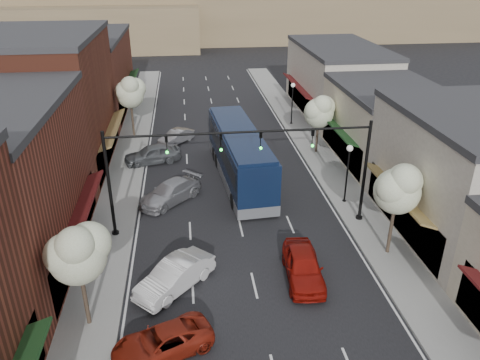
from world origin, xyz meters
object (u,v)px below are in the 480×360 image
object	(u,v)px
coach_bus	(240,154)
parked_car_c	(170,192)
tree_right_far	(320,110)
tree_left_near	(78,252)
lamp_post_near	(348,165)
parked_car_d	(152,154)
signal_mast_left	(148,167)
parked_car_a	(162,342)
signal_mast_right	(330,159)
lamp_post_far	(292,97)
parked_car_b	(175,276)
tree_left_far	(130,92)
red_hatchback	(303,266)
parked_car_e	(176,137)
tree_right_near	(399,187)

from	to	relation	value
coach_bus	parked_car_c	world-z (taller)	coach_bus
tree_right_far	tree_left_near	world-z (taller)	tree_left_near
lamp_post_near	parked_car_d	world-z (taller)	lamp_post_near
signal_mast_left	parked_car_a	size ratio (longest dim) A/B	1.83
signal_mast_right	lamp_post_far	bearing A→B (deg)	83.78
coach_bus	parked_car_b	size ratio (longest dim) A/B	2.85
parked_car_c	tree_left_far	bearing A→B (deg)	149.39
red_hatchback	parked_car_e	world-z (taller)	red_hatchback
coach_bus	tree_left_far	bearing A→B (deg)	126.18
tree_left_far	lamp_post_near	distance (m)	22.33
tree_left_far	coach_bus	world-z (taller)	tree_left_far
signal_mast_right	red_hatchback	xyz separation A→B (m)	(-2.89, -5.69, -3.80)
tree_left_near	tree_left_far	bearing A→B (deg)	90.00
signal_mast_right	tree_left_near	world-z (taller)	signal_mast_right
coach_bus	lamp_post_near	bearing A→B (deg)	-39.12
lamp_post_far	coach_bus	world-z (taller)	lamp_post_far
signal_mast_right	tree_left_near	xyz separation A→B (m)	(-13.87, -8.05, -0.40)
signal_mast_right	signal_mast_left	world-z (taller)	same
parked_car_d	lamp_post_near	bearing A→B (deg)	41.55
lamp_post_far	parked_car_c	size ratio (longest dim) A/B	0.87
tree_left_far	parked_car_d	distance (m)	7.77
lamp_post_far	parked_car_b	bearing A→B (deg)	-115.03
signal_mast_left	parked_car_b	distance (m)	7.01
red_hatchback	parked_car_c	size ratio (longest dim) A/B	0.94
parked_car_d	parked_car_a	bearing A→B (deg)	-11.91
signal_mast_left	parked_car_c	size ratio (longest dim) A/B	1.61
tree_left_far	tree_right_near	bearing A→B (deg)	-52.96
red_hatchback	parked_car_e	xyz separation A→B (m)	(-6.93, 21.67, -0.18)
coach_bus	lamp_post_far	bearing A→B (deg)	56.67
tree_right_far	parked_car_c	size ratio (longest dim) A/B	1.06
tree_right_near	parked_car_e	xyz separation A→B (m)	(-12.55, 20.04, -3.81)
parked_car_c	parked_car_e	distance (m)	11.77
lamp_post_far	red_hatchback	xyz separation A→B (m)	(-5.07, -25.69, -2.19)
lamp_post_far	parked_car_a	xyz separation A→B (m)	(-12.54, -30.20, -2.38)
signal_mast_left	lamp_post_far	xyz separation A→B (m)	(13.42, 20.00, -1.62)
tree_left_far	lamp_post_far	size ratio (longest dim) A/B	1.38
lamp_post_far	parked_car_b	xyz separation A→B (m)	(-12.00, -25.70, -2.22)
tree_left_near	tree_right_near	bearing A→B (deg)	13.55
parked_car_c	parked_car_e	size ratio (longest dim) A/B	1.32
lamp_post_far	parked_car_d	xyz separation A→B (m)	(-14.00, -8.52, -2.20)
lamp_post_far	parked_car_a	world-z (taller)	lamp_post_far
signal_mast_right	tree_right_near	world-z (taller)	signal_mast_right
signal_mast_right	tree_left_far	xyz separation A→B (m)	(-13.87, 17.95, -0.02)
tree_left_far	lamp_post_near	xyz separation A→B (m)	(16.05, -15.44, -1.60)
parked_car_b	parked_car_e	bearing A→B (deg)	133.91
parked_car_a	parked_car_e	bearing A→B (deg)	156.92
tree_right_far	tree_left_far	bearing A→B (deg)	160.13
lamp_post_near	parked_car_c	bearing A→B (deg)	172.08
lamp_post_far	parked_car_c	xyz separation A→B (m)	(-12.38, -15.78, -2.26)
signal_mast_right	parked_car_d	bearing A→B (deg)	135.83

